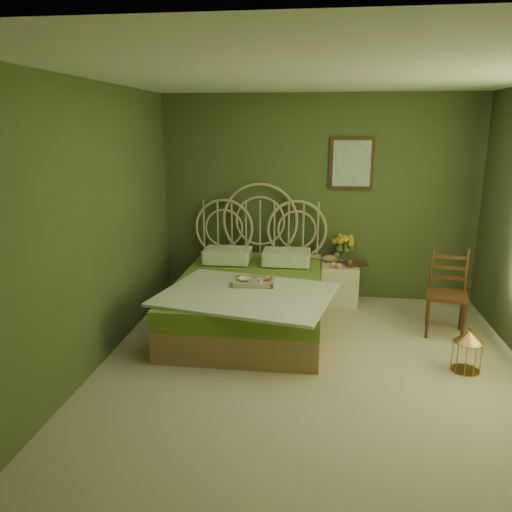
# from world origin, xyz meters

# --- Properties ---
(floor) EXTENTS (4.50, 4.50, 0.00)m
(floor) POSITION_xyz_m (0.00, 0.00, 0.00)
(floor) COLOR #BFB389
(floor) RESTS_ON ground
(ceiling) EXTENTS (4.50, 4.50, 0.00)m
(ceiling) POSITION_xyz_m (0.00, 0.00, 2.60)
(ceiling) COLOR silver
(ceiling) RESTS_ON wall_back
(wall_back) EXTENTS (4.00, 0.00, 4.00)m
(wall_back) POSITION_xyz_m (0.00, 2.25, 1.30)
(wall_back) COLOR #4A582E
(wall_back) RESTS_ON floor
(wall_left) EXTENTS (0.00, 4.50, 4.50)m
(wall_left) POSITION_xyz_m (-2.00, 0.00, 1.30)
(wall_left) COLOR #4A582E
(wall_left) RESTS_ON floor
(wall_art) EXTENTS (0.54, 0.04, 0.64)m
(wall_art) POSITION_xyz_m (0.41, 2.22, 1.75)
(wall_art) COLOR #3E2011
(wall_art) RESTS_ON wall_back
(bed) EXTENTS (1.90, 2.40, 1.49)m
(bed) POSITION_xyz_m (-0.73, 1.13, 0.32)
(bed) COLOR #9D734E
(bed) RESTS_ON floor
(nightstand) EXTENTS (0.46, 0.47, 0.94)m
(nightstand) POSITION_xyz_m (0.31, 2.00, 0.34)
(nightstand) COLOR beige
(nightstand) RESTS_ON floor
(chair) EXTENTS (0.49, 0.49, 0.93)m
(chair) POSITION_xyz_m (1.42, 1.20, 0.52)
(chair) COLOR #3E2011
(chair) RESTS_ON floor
(birdcage) EXTENTS (0.26, 0.26, 0.39)m
(birdcage) POSITION_xyz_m (1.42, 0.27, 0.19)
(birdcage) COLOR #B07838
(birdcage) RESTS_ON floor
(book_lower) EXTENTS (0.18, 0.23, 0.02)m
(book_lower) POSITION_xyz_m (0.49, 2.00, 0.52)
(book_lower) COLOR #381E0F
(book_lower) RESTS_ON nightstand
(book_upper) EXTENTS (0.18, 0.23, 0.02)m
(book_upper) POSITION_xyz_m (0.49, 2.00, 0.54)
(book_upper) COLOR #472819
(book_upper) RESTS_ON nightstand
(cereal_bowl) EXTENTS (0.17, 0.17, 0.03)m
(cereal_bowl) POSITION_xyz_m (-0.76, 0.96, 0.59)
(cereal_bowl) COLOR white
(cereal_bowl) RESTS_ON bed
(coffee_cup) EXTENTS (0.08, 0.08, 0.07)m
(coffee_cup) POSITION_xyz_m (-0.58, 0.85, 0.60)
(coffee_cup) COLOR white
(coffee_cup) RESTS_ON bed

